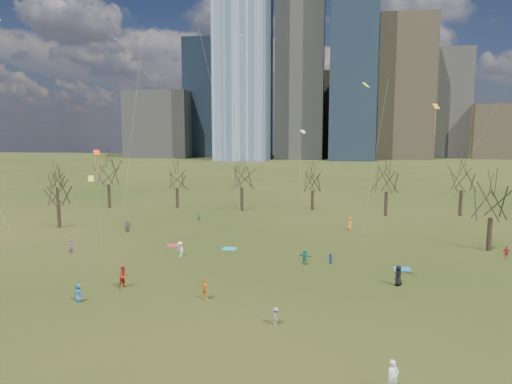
# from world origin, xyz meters

# --- Properties ---
(ground) EXTENTS (500.00, 500.00, 0.00)m
(ground) POSITION_xyz_m (0.00, 0.00, 0.00)
(ground) COLOR black
(ground) RESTS_ON ground
(downtown_skyline) EXTENTS (212.50, 78.00, 118.00)m
(downtown_skyline) POSITION_xyz_m (-2.43, 210.64, 39.01)
(downtown_skyline) COLOR slate
(downtown_skyline) RESTS_ON ground
(bare_tree_row) EXTENTS (113.04, 29.80, 9.50)m
(bare_tree_row) POSITION_xyz_m (-0.09, 37.22, 6.12)
(bare_tree_row) COLOR black
(bare_tree_row) RESTS_ON ground
(blanket_teal) EXTENTS (1.60, 1.50, 0.03)m
(blanket_teal) POSITION_xyz_m (-3.47, 14.05, 0.01)
(blanket_teal) COLOR teal
(blanket_teal) RESTS_ON ground
(blanket_navy) EXTENTS (1.60, 1.50, 0.03)m
(blanket_navy) POSITION_xyz_m (15.15, 8.97, 0.01)
(blanket_navy) COLOR #2463AA
(blanket_navy) RESTS_ON ground
(blanket_crimson) EXTENTS (1.60, 1.50, 0.03)m
(blanket_crimson) POSITION_xyz_m (-10.36, 14.53, 0.01)
(blanket_crimson) COLOR red
(blanket_crimson) RESTS_ON ground
(person_0) EXTENTS (0.83, 0.69, 1.45)m
(person_0) POSITION_xyz_m (-11.69, -4.26, 0.73)
(person_0) COLOR #245F9F
(person_0) RESTS_ON ground
(person_1) EXTENTS (0.80, 0.70, 1.83)m
(person_1) POSITION_xyz_m (11.28, -13.66, 0.92)
(person_1) COLOR white
(person_1) RESTS_ON ground
(person_2) EXTENTS (1.11, 1.19, 1.96)m
(person_2) POSITION_xyz_m (-9.62, -0.52, 0.98)
(person_2) COLOR #A92518
(person_2) RESTS_ON ground
(person_3) EXTENTS (0.63, 0.90, 1.27)m
(person_3) POSITION_xyz_m (4.35, -6.12, 0.64)
(person_3) COLOR slate
(person_3) RESTS_ON ground
(person_4) EXTENTS (0.93, 1.04, 1.70)m
(person_4) POSITION_xyz_m (-1.88, -2.16, 0.85)
(person_4) COLOR orange
(person_4) RESTS_ON ground
(person_5) EXTENTS (1.51, 0.92, 1.55)m
(person_5) POSITION_xyz_m (5.54, 9.14, 0.78)
(person_5) COLOR #1A7766
(person_5) RESTS_ON ground
(person_6) EXTENTS (1.00, 1.05, 1.81)m
(person_6) POSITION_xyz_m (14.03, 3.84, 0.90)
(person_6) COLOR black
(person_6) RESTS_ON ground
(person_7) EXTENTS (0.49, 0.65, 1.63)m
(person_7) POSITION_xyz_m (-20.42, 9.05, 0.81)
(person_7) COLOR #88458A
(person_7) RESTS_ON ground
(person_8) EXTENTS (0.64, 0.69, 1.13)m
(person_8) POSITION_xyz_m (8.11, 9.51, 0.56)
(person_8) COLOR #2638A4
(person_8) RESTS_ON ground
(person_9) EXTENTS (1.22, 1.13, 1.65)m
(person_9) POSITION_xyz_m (-8.04, 9.95, 0.82)
(person_9) COLOR white
(person_9) RESTS_ON ground
(person_10) EXTENTS (0.84, 0.42, 1.37)m
(person_10) POSITION_xyz_m (26.66, 14.56, 0.69)
(person_10) COLOR #BB1A36
(person_10) RESTS_ON ground
(person_11) EXTENTS (1.26, 1.60, 1.70)m
(person_11) POSITION_xyz_m (-19.09, 20.66, 0.85)
(person_11) COLOR slate
(person_11) RESTS_ON ground
(person_12) EXTENTS (0.79, 0.98, 1.73)m
(person_12) POSITION_xyz_m (10.80, 27.10, 0.87)
(person_12) COLOR orange
(person_12) RESTS_ON ground
(person_13) EXTENTS (0.62, 0.63, 1.46)m
(person_13) POSITION_xyz_m (-11.66, 29.44, 0.73)
(person_13) COLOR #176B3C
(person_13) RESTS_ON ground
(kites_airborne) EXTENTS (72.72, 36.57, 26.98)m
(kites_airborne) POSITION_xyz_m (6.58, 12.04, 12.78)
(kites_airborne) COLOR #E34313
(kites_airborne) RESTS_ON ground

